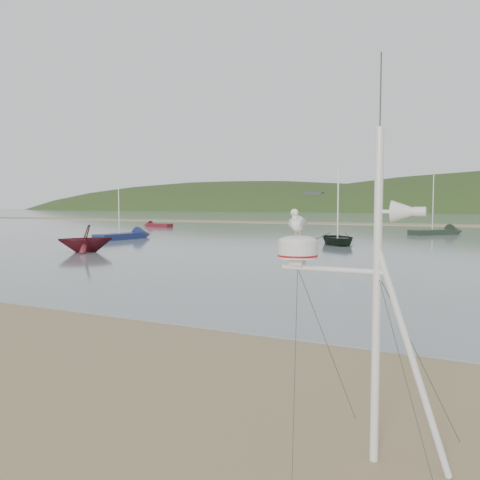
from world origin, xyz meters
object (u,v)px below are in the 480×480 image
at_px(mast_rig, 370,366).
at_px(sailboat_blue_near, 132,235).
at_px(dinghy_red_far, 154,225).
at_px(sailboat_dark_mid, 445,232).
at_px(boat_red, 85,226).
at_px(boat_dark, 338,214).

height_order(mast_rig, sailboat_blue_near, sailboat_blue_near).
xyz_separation_m(mast_rig, dinghy_red_far, (-38.34, 47.58, -0.82)).
relative_size(sailboat_blue_near, sailboat_dark_mid, 0.99).
distance_m(boat_red, sailboat_dark_mid, 34.75).
bearing_deg(sailboat_dark_mid, dinghy_red_far, 179.64).
xyz_separation_m(mast_rig, sailboat_blue_near, (-26.71, 28.82, -0.81)).
bearing_deg(boat_red, mast_rig, 0.80).
height_order(boat_dark, dinghy_red_far, boat_dark).
bearing_deg(sailboat_dark_mid, mast_rig, -85.94).
bearing_deg(boat_dark, sailboat_dark_mid, 40.48).
xyz_separation_m(boat_dark, sailboat_dark_mid, (5.71, 17.23, -1.95)).
xyz_separation_m(mast_rig, boat_red, (-21.18, 17.56, 0.51)).
distance_m(boat_dark, sailboat_dark_mid, 18.25).
bearing_deg(mast_rig, sailboat_dark_mid, 94.06).
bearing_deg(sailboat_blue_near, mast_rig, -47.17).
height_order(sailboat_blue_near, dinghy_red_far, sailboat_blue_near).
distance_m(sailboat_blue_near, sailboat_dark_mid, 29.82).
bearing_deg(dinghy_red_far, sailboat_blue_near, -58.21).
relative_size(boat_red, sailboat_blue_near, 0.51).
bearing_deg(sailboat_dark_mid, boat_dark, -108.33).
distance_m(boat_dark, sailboat_blue_near, 17.80).
xyz_separation_m(boat_red, dinghy_red_far, (-17.16, 30.02, -1.33)).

